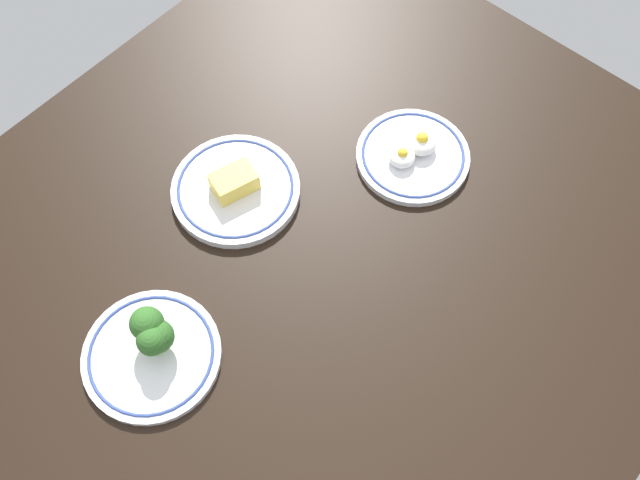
# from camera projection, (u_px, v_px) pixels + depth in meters

# --- Properties ---
(dining_table) EXTENTS (1.20, 1.08, 0.04)m
(dining_table) POSITION_uv_depth(u_px,v_px,m) (320.00, 252.00, 1.11)
(dining_table) COLOR black
(dining_table) RESTS_ON ground
(plate_broccoli) EXTENTS (0.20, 0.20, 0.08)m
(plate_broccoli) POSITION_uv_depth(u_px,v_px,m) (152.00, 347.00, 0.99)
(plate_broccoli) COLOR silver
(plate_broccoli) RESTS_ON dining_table
(plate_eggs) EXTENTS (0.19, 0.19, 0.05)m
(plate_eggs) POSITION_uv_depth(u_px,v_px,m) (413.00, 154.00, 1.15)
(plate_eggs) COLOR silver
(plate_eggs) RESTS_ON dining_table
(plate_cheese) EXTENTS (0.21, 0.21, 0.05)m
(plate_cheese) POSITION_uv_depth(u_px,v_px,m) (236.00, 188.00, 1.12)
(plate_cheese) COLOR silver
(plate_cheese) RESTS_ON dining_table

